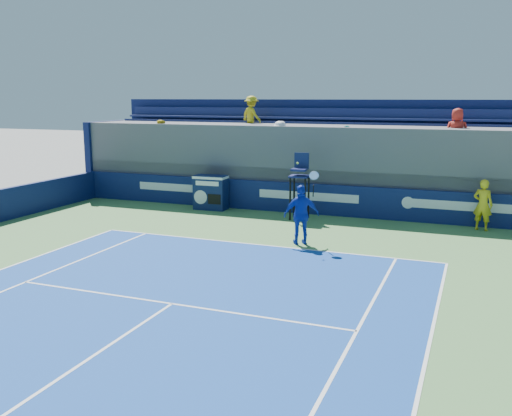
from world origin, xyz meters
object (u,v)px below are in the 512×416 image
at_px(match_clock, 211,191).
at_px(tennis_player, 301,215).
at_px(umpire_chair, 300,179).
at_px(ball_person, 483,205).

xyz_separation_m(match_clock, tennis_player, (5.06, -4.04, 0.20)).
relative_size(match_clock, tennis_player, 0.54).
relative_size(umpire_chair, tennis_player, 0.96).
height_order(match_clock, tennis_player, tennis_player).
bearing_deg(tennis_player, umpire_chair, 107.93).
bearing_deg(ball_person, umpire_chair, 20.07).
relative_size(ball_person, tennis_player, 0.69).
bearing_deg(tennis_player, ball_person, 37.99).
distance_m(match_clock, umpire_chair, 4.02).
distance_m(ball_person, umpire_chair, 6.41).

